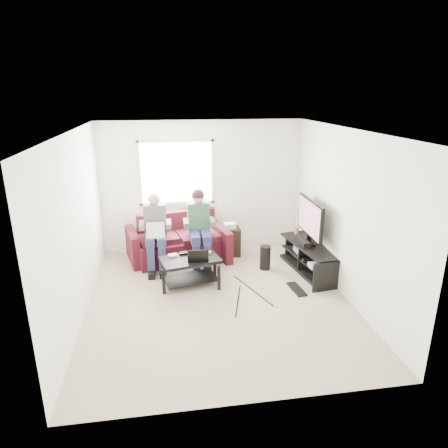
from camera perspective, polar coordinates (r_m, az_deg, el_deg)
The scene contains 26 objects.
floor at distance 6.40m, azimuth -0.83°, elevation -10.66°, with size 4.50×4.50×0.00m, color tan.
ceiling at distance 5.62m, azimuth -0.96°, elevation 13.19°, with size 4.50×4.50×0.00m, color white.
wall_back at distance 8.04m, azimuth -3.14°, elevation 5.37°, with size 4.50×4.50×0.00m, color white.
wall_front at distance 3.84m, azimuth 3.87°, elevation -9.81°, with size 4.50×4.50×0.00m, color white.
wall_left at distance 5.96m, azimuth -20.30°, elevation -0.47°, with size 4.50×4.50×0.00m, color white.
wall_right at distance 6.46m, azimuth 16.97°, elevation 1.30°, with size 4.50×4.50×0.00m, color white.
window at distance 7.92m, azimuth -6.79°, elevation 7.30°, with size 1.48×0.04×1.28m.
sofa at distance 7.80m, azimuth -6.63°, elevation -2.67°, with size 2.04×1.19×0.87m.
person_left at distance 7.34m, azimuth -9.76°, elevation -0.63°, with size 0.40×0.71×1.36m.
person_right at distance 7.36m, azimuth -3.56°, elevation 0.17°, with size 0.40×0.71×1.41m.
laptop_silver at distance 7.16m, azimuth -9.76°, elevation -1.28°, with size 0.32×0.22×0.24m, color silver, non-canonical shape.
coffee_table at distance 6.72m, azimuth -4.85°, elevation -5.88°, with size 1.06×0.78×0.48m.
laptop_black at distance 6.56m, azimuth -3.81°, elevation -4.16°, with size 0.34×0.24×0.24m, color black, non-canonical shape.
controller_a at distance 6.76m, azimuth -7.33°, elevation -4.48°, with size 0.14×0.09×0.04m, color silver.
controller_b at distance 6.83m, azimuth -5.84°, elevation -4.20°, with size 0.14×0.09×0.04m, color black.
controller_c at distance 6.83m, azimuth -2.46°, elevation -4.12°, with size 0.14×0.09×0.04m, color gray.
tv_stand at distance 7.37m, azimuth 12.11°, elevation -5.04°, with size 0.67×1.59×0.51m.
tv at distance 7.20m, azimuth 12.21°, elevation 0.69°, with size 0.12×1.10×0.81m.
soundbar at distance 7.30m, azimuth 11.13°, elevation -2.42°, with size 0.12×0.50×0.10m, color black.
drink_cup at distance 7.78m, azimuth 10.32°, elevation -0.95°, with size 0.08×0.08×0.12m, color #B5774E.
console_white at distance 7.01m, azimuth 13.29°, elevation -5.77°, with size 0.30×0.22×0.06m, color silver.
console_grey at distance 7.60m, azimuth 11.37°, elevation -3.59°, with size 0.34×0.26×0.08m, color gray.
console_black at distance 7.30m, azimuth 12.29°, elevation -4.64°, with size 0.38×0.30×0.07m, color black.
subwoofer at distance 7.36m, azimuth 5.90°, elevation -4.79°, with size 0.19×0.19×0.44m, color black.
keyboard_floor at distance 6.77m, azimuth 10.34°, elevation -9.13°, with size 0.16×0.49×0.03m, color black.
end_table at distance 7.93m, azimuth 0.86°, elevation -2.37°, with size 0.38×0.38×0.66m.
Camera 1 is at (-0.77, -5.54, 3.11)m, focal length 32.00 mm.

